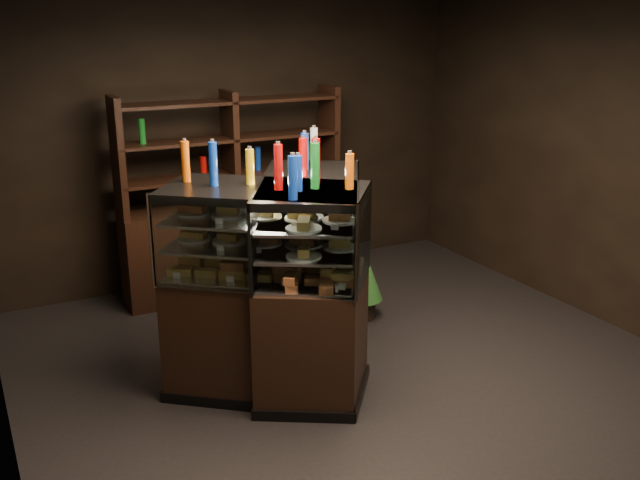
% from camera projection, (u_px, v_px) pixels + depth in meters
% --- Properties ---
extents(ground, '(5.00, 5.00, 0.00)m').
position_uv_depth(ground, '(355.00, 369.00, 5.64)').
color(ground, black).
rests_on(ground, ground).
extents(room_shell, '(5.02, 5.02, 3.01)m').
position_uv_depth(room_shell, '(359.00, 124.00, 5.05)').
color(room_shell, black).
rests_on(room_shell, ground).
extents(display_case, '(1.84, 1.60, 1.56)m').
position_uv_depth(display_case, '(289.00, 318.00, 5.32)').
color(display_case, black).
rests_on(display_case, ground).
extents(food_display, '(1.37, 1.21, 0.48)m').
position_uv_depth(food_display, '(288.00, 234.00, 5.12)').
color(food_display, '#B1703F').
rests_on(food_display, display_case).
extents(bottles_top, '(1.20, 1.07, 0.30)m').
position_uv_depth(bottles_top, '(287.00, 163.00, 4.96)').
color(bottles_top, '#B20C0A').
rests_on(bottles_top, display_case).
extents(potted_conifer, '(0.37, 0.37, 0.80)m').
position_uv_depth(potted_conifer, '(363.00, 271.00, 6.47)').
color(potted_conifer, black).
rests_on(potted_conifer, ground).
extents(back_shelving, '(2.20, 0.45, 2.00)m').
position_uv_depth(back_shelving, '(234.00, 232.00, 7.09)').
color(back_shelving, black).
rests_on(back_shelving, ground).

